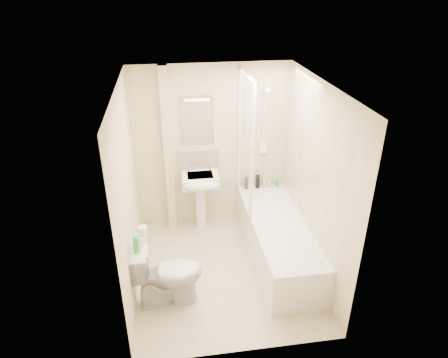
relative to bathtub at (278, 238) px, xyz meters
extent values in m
plane|color=beige|center=(-0.75, -0.20, -0.29)|extent=(2.50, 2.50, 0.00)
cube|color=beige|center=(-0.75, 1.05, 0.91)|extent=(2.20, 0.02, 2.40)
cube|color=beige|center=(-1.85, -0.20, 0.91)|extent=(0.02, 2.50, 2.40)
cube|color=beige|center=(0.35, -0.20, 0.91)|extent=(0.02, 2.50, 2.40)
cube|color=white|center=(-0.75, -0.20, 2.11)|extent=(2.20, 2.50, 0.02)
cube|color=beige|center=(0.00, 1.04, 1.14)|extent=(0.70, 0.01, 1.75)
cube|color=beige|center=(0.34, 0.00, 1.14)|extent=(0.01, 2.10, 1.75)
cube|color=beige|center=(-1.37, 0.99, 0.91)|extent=(0.12, 0.12, 2.40)
cube|color=beige|center=(-0.94, 1.04, 0.74)|extent=(0.60, 0.02, 0.30)
cube|color=white|center=(-0.94, 1.04, 1.29)|extent=(0.46, 0.01, 0.60)
cube|color=silver|center=(-0.94, 1.02, 1.66)|extent=(0.42, 0.07, 0.07)
cube|color=white|center=(0.00, 0.00, -0.01)|extent=(0.70, 2.10, 0.55)
cube|color=white|center=(0.00, 0.00, 0.21)|extent=(0.56, 1.96, 0.05)
cube|color=white|center=(-0.35, 0.60, 1.16)|extent=(0.01, 0.90, 1.80)
cube|color=white|center=(-0.35, 1.03, 1.16)|extent=(0.04, 0.04, 1.80)
cube|color=white|center=(-0.35, 0.15, 1.16)|extent=(0.04, 0.04, 1.80)
cube|color=white|center=(-0.35, 0.60, 2.04)|extent=(0.04, 0.90, 0.04)
cube|color=white|center=(-0.35, 0.60, 0.28)|extent=(0.04, 0.90, 0.03)
cylinder|color=white|center=(0.00, 1.02, 1.26)|extent=(0.02, 0.02, 0.90)
cylinder|color=white|center=(0.00, 1.02, 0.81)|extent=(0.05, 0.05, 0.02)
cylinder|color=white|center=(0.00, 1.02, 1.71)|extent=(0.05, 0.05, 0.02)
cylinder|color=white|center=(0.00, 0.95, 1.74)|extent=(0.08, 0.11, 0.11)
cube|color=white|center=(0.00, 1.01, 0.88)|extent=(0.10, 0.05, 0.14)
cylinder|color=white|center=(-0.02, 0.99, 1.31)|extent=(0.01, 0.13, 0.84)
cylinder|color=white|center=(-0.94, 0.88, 0.06)|extent=(0.15, 0.15, 0.70)
cube|color=white|center=(-0.94, 0.85, 0.51)|extent=(0.52, 0.40, 0.16)
ellipsoid|color=white|center=(-0.94, 0.68, 0.51)|extent=(0.52, 0.22, 0.16)
cube|color=silver|center=(-0.94, 0.85, 0.57)|extent=(0.36, 0.26, 0.04)
cylinder|color=white|center=(-1.11, 0.96, 0.65)|extent=(0.03, 0.03, 0.10)
cylinder|color=white|center=(-0.77, 0.96, 0.65)|extent=(0.03, 0.03, 0.10)
sphere|color=white|center=(-1.11, 0.96, 0.70)|extent=(0.04, 0.04, 0.04)
sphere|color=white|center=(-0.77, 0.96, 0.70)|extent=(0.04, 0.04, 0.04)
cylinder|color=black|center=(-0.24, 0.96, 0.35)|extent=(0.06, 0.06, 0.17)
cylinder|color=silver|center=(-0.22, 0.96, 0.34)|extent=(0.05, 0.05, 0.15)
cylinder|color=black|center=(-0.07, 0.96, 0.37)|extent=(0.06, 0.06, 0.21)
cylinder|color=navy|center=(-0.06, 0.96, 0.32)|extent=(0.05, 0.05, 0.12)
cylinder|color=beige|center=(0.04, 0.96, 0.36)|extent=(0.06, 0.06, 0.19)
cylinder|color=silver|center=(0.10, 0.96, 0.32)|extent=(0.05, 0.05, 0.12)
cylinder|color=green|center=(0.23, 0.96, 0.31)|extent=(0.06, 0.06, 0.10)
imported|color=white|center=(-1.47, -0.61, 0.10)|extent=(0.47, 0.79, 0.79)
cylinder|color=white|center=(-1.73, -0.55, 0.55)|extent=(0.12, 0.12, 0.11)
cylinder|color=white|center=(-1.70, -0.53, 0.66)|extent=(0.10, 0.10, 0.10)
cylinder|color=green|center=(-1.76, -0.69, 0.59)|extent=(0.06, 0.06, 0.19)
camera|label=1|loc=(-1.36, -4.20, 3.12)|focal=32.00mm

